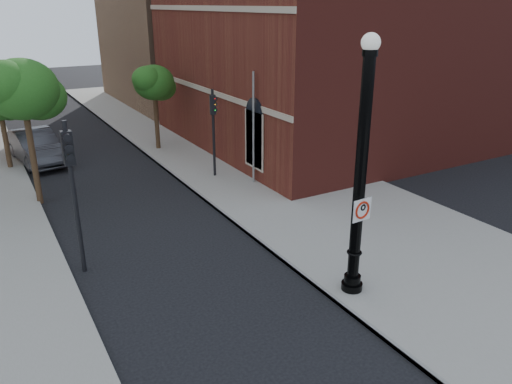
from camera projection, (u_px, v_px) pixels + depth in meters
ground at (260, 312)px, 13.35m from camera, size 120.00×120.00×0.00m
sidewalk_right at (263, 172)px, 24.23m from camera, size 8.00×60.00×0.12m
curb_edge at (187, 185)px, 22.39m from camera, size 0.10×60.00×0.14m
brick_wall_building at (373, 29)px, 29.91m from camera, size 22.30×16.30×12.50m
bg_building_tan_b at (245, 12)px, 42.63m from camera, size 22.00×14.00×14.00m
lamppost at (360, 185)px, 13.07m from camera, size 0.60×0.60×7.10m
no_parking_sign at (362, 210)px, 13.15m from camera, size 0.63×0.10×0.63m
parked_car at (36, 147)px, 25.54m from camera, size 2.51×5.34×1.69m
traffic_signal_left at (71, 173)px, 14.24m from camera, size 0.30×0.39×4.71m
traffic_signal_right at (213, 119)px, 22.61m from camera, size 0.32×0.36×4.16m
utility_pole at (254, 130)px, 21.82m from camera, size 0.10×0.10×5.06m
street_tree_a at (23, 91)px, 19.01m from camera, size 3.24×2.93×5.84m
street_tree_b at (0, 104)px, 23.69m from camera, size 2.29×2.07×4.12m
street_tree_c at (154, 83)px, 26.77m from camera, size 2.60×2.35×4.68m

